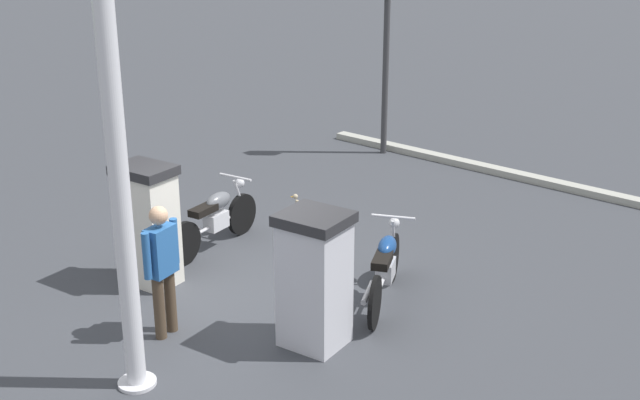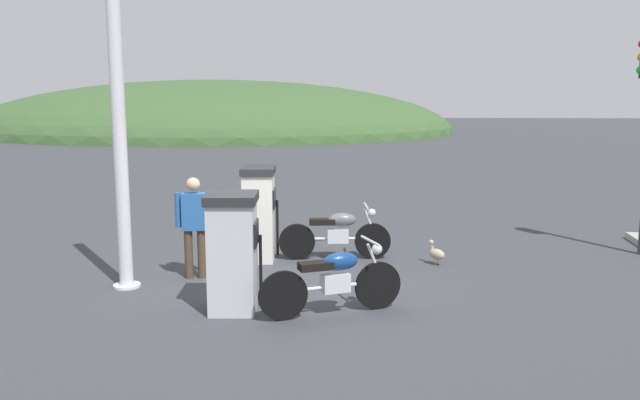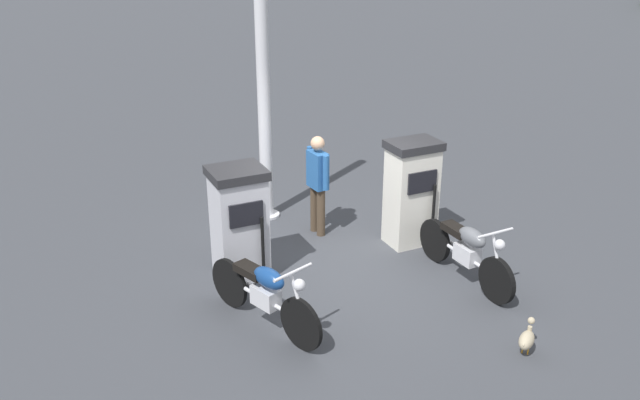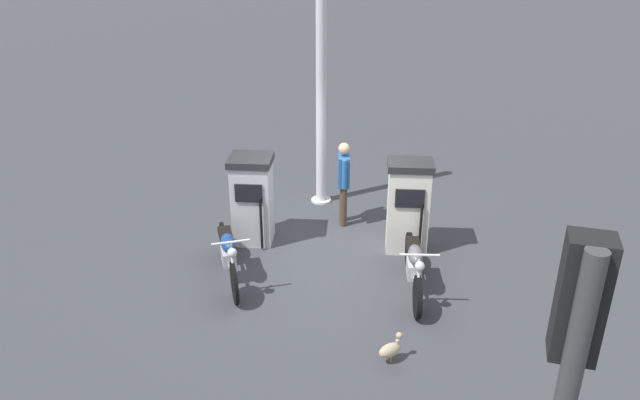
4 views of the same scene
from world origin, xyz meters
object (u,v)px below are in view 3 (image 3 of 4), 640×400
canopy_support_pole (263,78)px  motorcycle_near_pump (265,292)px  motorcycle_far_pump (466,251)px  wandering_duck (527,339)px  fuel_pump_far (411,192)px  fuel_pump_near (239,223)px  attendant_person (318,179)px

canopy_support_pole → motorcycle_near_pump: bearing=-19.3°
motorcycle_far_pump → wandering_duck: (1.68, -0.32, -0.26)m
fuel_pump_far → motorcycle_far_pump: 1.38m
fuel_pump_near → motorcycle_far_pump: 3.07m
motorcycle_far_pump → wandering_duck: size_ratio=4.81×
motorcycle_near_pump → wandering_duck: size_ratio=4.58×
canopy_support_pole → wandering_duck: bearing=16.9°
motorcycle_near_pump → motorcycle_far_pump: 2.85m
motorcycle_far_pump → attendant_person: 2.55m
motorcycle_near_pump → wandering_duck: 3.05m
wandering_duck → attendant_person: bearing=-166.4°
fuel_pump_near → fuel_pump_far: (-0.00, 2.65, 0.02)m
fuel_pump_far → wandering_duck: bearing=-4.2°
motorcycle_near_pump → canopy_support_pole: bearing=160.7°
attendant_person → canopy_support_pole: bearing=-150.7°
motorcycle_near_pump → canopy_support_pole: canopy_support_pole is taller
motorcycle_near_pump → motorcycle_far_pump: bearing=90.1°
fuel_pump_far → canopy_support_pole: bearing=-136.7°
canopy_support_pole → fuel_pump_near: bearing=-29.1°
wandering_duck → motorcycle_near_pump: bearing=-123.5°
fuel_pump_far → motorcycle_near_pump: fuel_pump_far is taller
fuel_pump_near → attendant_person: 1.73m
motorcycle_far_pump → attendant_person: bearing=-150.2°
fuel_pump_near → fuel_pump_far: 2.66m
fuel_pump_near → wandering_duck: bearing=39.0°
wandering_duck → canopy_support_pole: size_ratio=0.08×
fuel_pump_near → canopy_support_pole: size_ratio=0.33×
fuel_pump_near → fuel_pump_far: fuel_pump_far is taller
fuel_pump_near → motorcycle_near_pump: bearing=-4.4°
fuel_pump_near → motorcycle_near_pump: size_ratio=0.86×
fuel_pump_near → attendant_person: attendant_person is taller
canopy_support_pole → attendant_person: bearing=29.3°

